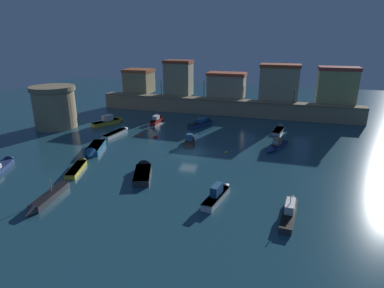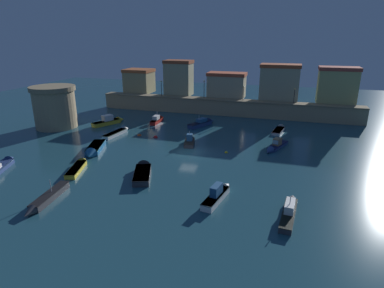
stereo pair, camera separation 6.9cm
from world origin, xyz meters
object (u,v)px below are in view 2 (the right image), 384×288
Objects in this scene: moored_boat_13 at (203,123)px; moored_boat_12 at (275,146)px; moored_boat_4 at (2,166)px; moored_boat_10 at (79,166)px; moored_boat_8 at (94,150)px; moored_boat_0 at (110,121)px; mooring_buoy_2 at (139,136)px; fortress_tower at (55,107)px; moored_boat_2 at (118,132)px; mooring_buoy_1 at (226,153)px; moored_boat_6 at (158,120)px; quay_lamp_0 at (161,86)px; moored_boat_11 at (46,199)px; moored_boat_3 at (143,171)px; mooring_buoy_0 at (156,138)px; quay_lamp_1 at (204,86)px; quay_lamp_2 at (243,91)px; moored_boat_7 at (218,194)px; quay_lamp_3 at (295,93)px; moored_boat_9 at (280,129)px; moored_boat_5 at (290,209)px; moored_boat_1 at (190,141)px.

moored_boat_12 is at bearing -100.10° from moored_boat_13.
moored_boat_10 is (9.53, 2.90, -0.07)m from moored_boat_4.
moored_boat_12 is (25.45, 9.47, -0.05)m from moored_boat_8.
moored_boat_0 is 10.47m from mooring_buoy_2.
fortress_tower is at bearing 146.76° from moored_boat_0.
mooring_buoy_1 is (19.92, -3.69, -0.35)m from moored_boat_2.
moored_boat_0 is 9.29m from moored_boat_6.
quay_lamp_0 is at bearing -106.38° from moored_boat_12.
moored_boat_3 is at bearing 139.00° from moored_boat_11.
moored_boat_0 is 7.61m from moored_boat_2.
mooring_buoy_0 is (-4.49, 14.42, -0.40)m from moored_boat_3.
quay_lamp_1 reaches higher than quay_lamp_2.
moored_boat_2 is 0.99× the size of moored_boat_4.
moored_boat_7 is 19.31m from moored_boat_10.
fortress_tower is 1.17× the size of moored_boat_0.
moored_boat_2 is 24.51m from moored_boat_11.
moored_boat_4 is (-18.27, -3.77, -0.02)m from moored_boat_3.
quay_lamp_3 is 38.75m from moored_boat_7.
quay_lamp_0 is 0.46× the size of moored_boat_11.
moored_boat_6 is 8.20× the size of mooring_buoy_0.
moored_boat_13 is at bearing -75.88° from quay_lamp_1.
quay_lamp_0 reaches higher than moored_boat_0.
moored_boat_2 is 1.00× the size of moored_boat_8.
moored_boat_9 is 0.98× the size of moored_boat_10.
quay_lamp_3 reaches higher than moored_boat_4.
moored_boat_8 is 22.45m from moored_boat_13.
moored_boat_1 is at bearing 46.45° from moored_boat_5.
moored_boat_12 is at bearing 130.84° from moored_boat_11.
moored_boat_11 is at bearing -178.60° from moored_boat_6.
moored_boat_1 is 6.92m from mooring_buoy_1.
moored_boat_3 is (-17.42, -34.30, -5.04)m from quay_lamp_3.
moored_boat_1 is at bearing 104.51° from moored_boat_8.
moored_boat_6 is at bearing -37.76° from moored_boat_0.
quay_lamp_1 is at bearing -4.15° from moored_boat_1.
moored_boat_7 is (35.26, -18.67, -3.35)m from fortress_tower.
mooring_buoy_2 is (2.68, 9.58, -0.45)m from moored_boat_8.
moored_boat_5 is 29.54m from moored_boat_9.
moored_boat_12 is 22.78m from mooring_buoy_2.
moored_boat_2 is at bearing 71.79° from moored_boat_1.
moored_boat_0 is 10.61× the size of mooring_buoy_2.
quay_lamp_3 is at bearing -69.71° from moored_boat_6.
moored_boat_8 is 15.17m from moored_boat_11.
mooring_buoy_1 is (24.93, -9.42, -0.60)m from moored_boat_0.
moored_boat_9 is 0.98× the size of moored_boat_12.
moored_boat_3 is 29.31m from moored_boat_9.
quay_lamp_0 is at bearing -180.00° from quay_lamp_2.
moored_boat_5 reaches higher than moored_boat_10.
moored_boat_5 is at bearing -125.21° from moored_boat_13.
quay_lamp_0 is at bearing 6.68° from moored_boat_0.
quay_lamp_0 is 0.47× the size of moored_boat_4.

